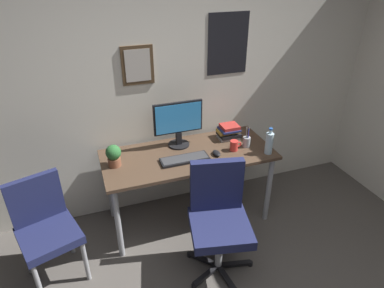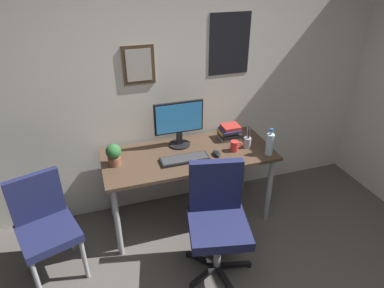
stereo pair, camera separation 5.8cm
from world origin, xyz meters
name	(u,v)px [view 1 (the left image)]	position (x,y,z in m)	size (l,w,h in m)	color
wall_back	(170,81)	(0.00, 2.15, 1.30)	(4.40, 0.10, 2.60)	silver
desk	(188,161)	(0.04, 1.73, 0.66)	(1.55, 0.67, 0.75)	#4C3828
office_chair	(219,214)	(0.07, 1.11, 0.53)	(0.58, 0.58, 0.95)	#1E234C
side_chair	(45,225)	(-1.23, 1.47, 0.50)	(0.53, 0.53, 0.88)	#1E234C
monitor	(178,122)	(0.00, 1.91, 0.99)	(0.46, 0.20, 0.43)	black
keyboard	(185,159)	(-0.03, 1.63, 0.76)	(0.43, 0.15, 0.03)	black
computer_mouse	(216,153)	(0.27, 1.62, 0.76)	(0.06, 0.11, 0.04)	black
water_bottle	(269,143)	(0.72, 1.50, 0.85)	(0.07, 0.07, 0.25)	silver
coffee_mug_near	(234,145)	(0.45, 1.65, 0.79)	(0.11, 0.07, 0.10)	red
potted_plant	(114,155)	(-0.62, 1.75, 0.85)	(0.13, 0.13, 0.19)	brown
pen_cup	(247,141)	(0.59, 1.68, 0.80)	(0.07, 0.07, 0.20)	#9EA0A5
book_stack_left	(229,132)	(0.51, 1.89, 0.81)	(0.21, 0.17, 0.14)	gray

